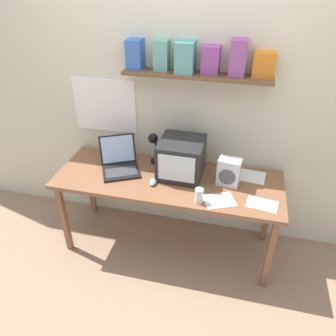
{
  "coord_description": "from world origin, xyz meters",
  "views": [
    {
      "loc": [
        0.52,
        -2.14,
        2.26
      ],
      "look_at": [
        0.0,
        0.0,
        0.84
      ],
      "focal_mm": 35.0,
      "sensor_mm": 36.0,
      "label": 1
    }
  ],
  "objects_px": {
    "space_heater": "(229,172)",
    "open_notebook": "(219,200)",
    "loose_paper_near_laptop": "(247,176)",
    "loose_paper_near_monitor": "(262,204)",
    "desk_lamp": "(154,144)",
    "juice_glass": "(199,196)",
    "laptop": "(120,162)",
    "crt_monitor": "(181,158)",
    "computer_mouse": "(153,182)",
    "corner_desk": "(168,184)"
  },
  "relations": [
    {
      "from": "space_heater",
      "to": "open_notebook",
      "type": "relative_size",
      "value": 0.82
    },
    {
      "from": "open_notebook",
      "to": "loose_paper_near_laptop",
      "type": "distance_m",
      "value": 0.43
    },
    {
      "from": "loose_paper_near_monitor",
      "to": "loose_paper_near_laptop",
      "type": "distance_m",
      "value": 0.38
    },
    {
      "from": "loose_paper_near_laptop",
      "to": "desk_lamp",
      "type": "bearing_deg",
      "value": -179.79
    },
    {
      "from": "juice_glass",
      "to": "loose_paper_near_monitor",
      "type": "height_order",
      "value": "juice_glass"
    },
    {
      "from": "space_heater",
      "to": "loose_paper_near_laptop",
      "type": "xyz_separation_m",
      "value": [
        0.15,
        0.15,
        -0.11
      ]
    },
    {
      "from": "juice_glass",
      "to": "space_heater",
      "type": "height_order",
      "value": "space_heater"
    },
    {
      "from": "laptop",
      "to": "juice_glass",
      "type": "distance_m",
      "value": 0.79
    },
    {
      "from": "crt_monitor",
      "to": "computer_mouse",
      "type": "xyz_separation_m",
      "value": [
        -0.19,
        -0.19,
        -0.14
      ]
    },
    {
      "from": "loose_paper_near_monitor",
      "to": "loose_paper_near_laptop",
      "type": "height_order",
      "value": "same"
    },
    {
      "from": "desk_lamp",
      "to": "loose_paper_near_monitor",
      "type": "xyz_separation_m",
      "value": [
        0.92,
        -0.35,
        -0.2
      ]
    },
    {
      "from": "space_heater",
      "to": "loose_paper_near_laptop",
      "type": "height_order",
      "value": "space_heater"
    },
    {
      "from": "corner_desk",
      "to": "loose_paper_near_monitor",
      "type": "relative_size",
      "value": 7.79
    },
    {
      "from": "crt_monitor",
      "to": "laptop",
      "type": "bearing_deg",
      "value": -175.13
    },
    {
      "from": "crt_monitor",
      "to": "laptop",
      "type": "height_order",
      "value": "crt_monitor"
    },
    {
      "from": "juice_glass",
      "to": "loose_paper_near_laptop",
      "type": "height_order",
      "value": "juice_glass"
    },
    {
      "from": "computer_mouse",
      "to": "loose_paper_near_monitor",
      "type": "xyz_separation_m",
      "value": [
        0.85,
        -0.07,
        -0.01
      ]
    },
    {
      "from": "crt_monitor",
      "to": "loose_paper_near_monitor",
      "type": "relative_size",
      "value": 1.55
    },
    {
      "from": "laptop",
      "to": "open_notebook",
      "type": "relative_size",
      "value": 1.55
    },
    {
      "from": "loose_paper_near_laptop",
      "to": "computer_mouse",
      "type": "bearing_deg",
      "value": -158.45
    },
    {
      "from": "crt_monitor",
      "to": "space_heater",
      "type": "xyz_separation_m",
      "value": [
        0.39,
        -0.05,
        -0.04
      ]
    },
    {
      "from": "space_heater",
      "to": "computer_mouse",
      "type": "relative_size",
      "value": 2.01
    },
    {
      "from": "crt_monitor",
      "to": "desk_lamp",
      "type": "relative_size",
      "value": 1.22
    },
    {
      "from": "crt_monitor",
      "to": "desk_lamp",
      "type": "height_order",
      "value": "crt_monitor"
    },
    {
      "from": "crt_monitor",
      "to": "laptop",
      "type": "xyz_separation_m",
      "value": [
        -0.52,
        -0.04,
        -0.09
      ]
    },
    {
      "from": "corner_desk",
      "to": "open_notebook",
      "type": "distance_m",
      "value": 0.48
    },
    {
      "from": "laptop",
      "to": "desk_lamp",
      "type": "relative_size",
      "value": 1.43
    },
    {
      "from": "space_heater",
      "to": "loose_paper_near_monitor",
      "type": "distance_m",
      "value": 0.35
    },
    {
      "from": "corner_desk",
      "to": "computer_mouse",
      "type": "bearing_deg",
      "value": -135.61
    },
    {
      "from": "crt_monitor",
      "to": "loose_paper_near_laptop",
      "type": "height_order",
      "value": "crt_monitor"
    },
    {
      "from": "crt_monitor",
      "to": "juice_glass",
      "type": "height_order",
      "value": "crt_monitor"
    },
    {
      "from": "crt_monitor",
      "to": "corner_desk",
      "type": "bearing_deg",
      "value": -133.86
    },
    {
      "from": "open_notebook",
      "to": "loose_paper_near_monitor",
      "type": "distance_m",
      "value": 0.31
    },
    {
      "from": "desk_lamp",
      "to": "loose_paper_near_laptop",
      "type": "relative_size",
      "value": 0.99
    },
    {
      "from": "space_heater",
      "to": "loose_paper_near_monitor",
      "type": "relative_size",
      "value": 0.95
    },
    {
      "from": "desk_lamp",
      "to": "corner_desk",
      "type": "bearing_deg",
      "value": -38.75
    },
    {
      "from": "desk_lamp",
      "to": "space_heater",
      "type": "bearing_deg",
      "value": -3.64
    },
    {
      "from": "juice_glass",
      "to": "loose_paper_near_laptop",
      "type": "distance_m",
      "value": 0.55
    },
    {
      "from": "desk_lamp",
      "to": "computer_mouse",
      "type": "distance_m",
      "value": 0.35
    },
    {
      "from": "juice_glass",
      "to": "open_notebook",
      "type": "distance_m",
      "value": 0.16
    },
    {
      "from": "open_notebook",
      "to": "loose_paper_near_monitor",
      "type": "height_order",
      "value": "same"
    },
    {
      "from": "desk_lamp",
      "to": "juice_glass",
      "type": "distance_m",
      "value": 0.65
    },
    {
      "from": "crt_monitor",
      "to": "open_notebook",
      "type": "bearing_deg",
      "value": -38.42
    },
    {
      "from": "juice_glass",
      "to": "space_heater",
      "type": "relative_size",
      "value": 0.52
    },
    {
      "from": "desk_lamp",
      "to": "loose_paper_near_monitor",
      "type": "height_order",
      "value": "desk_lamp"
    },
    {
      "from": "desk_lamp",
      "to": "juice_glass",
      "type": "relative_size",
      "value": 2.54
    },
    {
      "from": "loose_paper_near_monitor",
      "to": "desk_lamp",
      "type": "bearing_deg",
      "value": 158.89
    },
    {
      "from": "juice_glass",
      "to": "loose_paper_near_monitor",
      "type": "xyz_separation_m",
      "value": [
        0.46,
        0.08,
        -0.05
      ]
    },
    {
      "from": "loose_paper_near_laptop",
      "to": "corner_desk",
      "type": "bearing_deg",
      "value": -163.18
    },
    {
      "from": "crt_monitor",
      "to": "desk_lamp",
      "type": "xyz_separation_m",
      "value": [
        -0.26,
        0.1,
        0.05
      ]
    }
  ]
}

